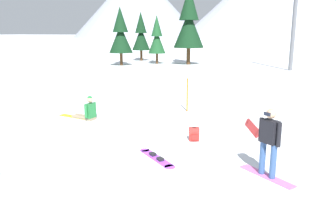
# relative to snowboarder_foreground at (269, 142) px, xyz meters

# --- Properties ---
(ground_plane) EXTENTS (800.00, 800.00, 0.00)m
(ground_plane) POSITION_rel_snowboarder_foreground_xyz_m (-3.85, -0.32, -0.91)
(ground_plane) COLOR white
(snowboarder_foreground) EXTENTS (1.41, 1.13, 1.71)m
(snowboarder_foreground) POSITION_rel_snowboarder_foreground_xyz_m (0.00, 0.00, 0.00)
(snowboarder_foreground) COLOR pink
(snowboarder_foreground) RESTS_ON ground_plane
(snowboarder_midground) EXTENTS (1.83, 0.71, 0.99)m
(snowboarder_midground) POSITION_rel_snowboarder_foreground_xyz_m (-7.19, 3.02, -0.56)
(snowboarder_midground) COLOR gray
(snowboarder_midground) RESTS_ON ground_plane
(loose_snowboard_near_left) EXTENTS (0.73, 1.70, 0.28)m
(loose_snowboard_near_left) POSITION_rel_snowboarder_foreground_xyz_m (-0.74, 3.70, -0.76)
(loose_snowboard_near_left) COLOR red
(loose_snowboard_near_left) RESTS_ON ground_plane
(loose_snowboard_near_right) EXTENTS (1.52, 1.28, 0.09)m
(loose_snowboard_near_right) POSITION_rel_snowboarder_foreground_xyz_m (-2.98, 0.14, -0.88)
(loose_snowboard_near_right) COLOR #993FD8
(loose_snowboard_near_right) RESTS_ON ground_plane
(backpack_red) EXTENTS (0.37, 0.35, 0.47)m
(backpack_red) POSITION_rel_snowboarder_foreground_xyz_m (-2.41, 1.97, -0.69)
(backpack_red) COLOR red
(backpack_red) RESTS_ON ground_plane
(trail_marker_pole) EXTENTS (0.06, 0.06, 1.49)m
(trail_marker_pole) POSITION_rel_snowboarder_foreground_xyz_m (-3.80, 5.74, -0.16)
(trail_marker_pole) COLOR orange
(trail_marker_pole) RESTS_ON ground_plane
(pine_tree_twin) EXTENTS (2.49, 2.49, 6.09)m
(pine_tree_twin) POSITION_rel_snowboarder_foreground_xyz_m (-16.43, 22.99, 2.42)
(pine_tree_twin) COLOR #472D19
(pine_tree_twin) RESTS_ON ground_plane
(pine_tree_slender) EXTENTS (3.27, 3.27, 8.30)m
(pine_tree_slender) POSITION_rel_snowboarder_foreground_xyz_m (-10.03, 26.47, 3.62)
(pine_tree_slender) COLOR #472D19
(pine_tree_slender) RESTS_ON ground_plane
(pine_tree_young) EXTENTS (2.20, 2.20, 5.92)m
(pine_tree_young) POSITION_rel_snowboarder_foreground_xyz_m (-16.99, 29.24, 2.32)
(pine_tree_young) COLOR #472D19
(pine_tree_young) RESTS_ON ground_plane
(pine_tree_short) EXTENTS (1.93, 1.93, 5.31)m
(pine_tree_short) POSITION_rel_snowboarder_foreground_xyz_m (-13.57, 26.04, 1.99)
(pine_tree_short) COLOR #472D19
(pine_tree_short) RESTS_ON ground_plane
(ski_lift_tower) EXTENTS (2.97, 0.36, 10.41)m
(ski_lift_tower) POSITION_rel_snowboarder_foreground_xyz_m (0.50, 24.31, 4.95)
(ski_lift_tower) COLOR #595B60
(ski_lift_tower) RESTS_ON ground_plane
(peak_east_ridge) EXTENTS (87.48, 87.48, 46.63)m
(peak_east_ridge) POSITION_rel_snowboarder_foreground_xyz_m (-99.13, 200.56, 23.46)
(peak_east_ridge) COLOR #8C93A3
(peak_east_ridge) RESTS_ON ground_plane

